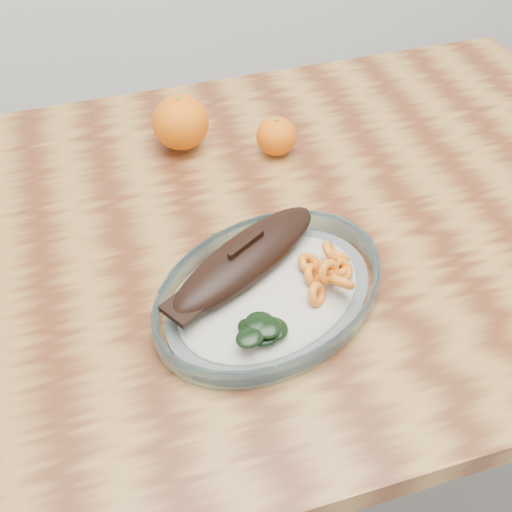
% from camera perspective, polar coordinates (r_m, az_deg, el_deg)
% --- Properties ---
extents(ground, '(3.00, 3.00, 0.00)m').
position_cam_1_polar(ground, '(1.52, 0.84, -18.32)').
color(ground, slate).
rests_on(ground, ground).
extents(dining_table, '(1.20, 0.80, 0.75)m').
position_cam_1_polar(dining_table, '(0.98, 1.24, -1.36)').
color(dining_table, '#582B15').
rests_on(dining_table, ground).
extents(plated_meal, '(0.75, 0.75, 0.08)m').
position_cam_1_polar(plated_meal, '(0.80, 1.17, -2.92)').
color(plated_meal, white).
rests_on(plated_meal, dining_table).
extents(orange_left, '(0.09, 0.09, 0.09)m').
position_cam_1_polar(orange_left, '(1.03, -6.73, 11.70)').
color(orange_left, '#E33904').
rests_on(orange_left, dining_table).
extents(orange_right, '(0.06, 0.06, 0.06)m').
position_cam_1_polar(orange_right, '(1.02, 1.81, 10.60)').
color(orange_right, '#E33904').
rests_on(orange_right, dining_table).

